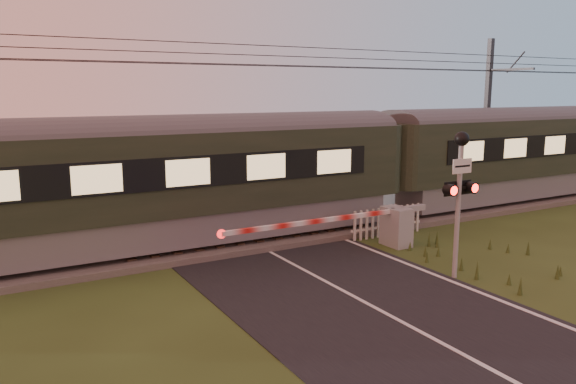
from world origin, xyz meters
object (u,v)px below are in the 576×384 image
train (382,163)px  catenary_mast (488,114)px  boom_gate (389,226)px  crossing_signal (460,179)px  picket_fence (387,221)px

train → catenary_mast: size_ratio=5.67×
boom_gate → crossing_signal: bearing=-96.8°
train → catenary_mast: bearing=15.7°
train → crossing_signal: size_ratio=10.67×
train → picket_fence: 2.80m
train → boom_gate: size_ratio=5.70×
train → boom_gate: 3.86m
train → crossing_signal: bearing=-111.8°
boom_gate → catenary_mast: catenary_mast is taller
train → picket_fence: (-1.25, -1.89, -1.65)m
train → picket_fence: bearing=-123.3°
picket_fence → crossing_signal: bearing=-105.7°
boom_gate → crossing_signal: size_ratio=1.87×
picket_fence → catenary_mast: size_ratio=0.41×
crossing_signal → picket_fence: bearing=74.3°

